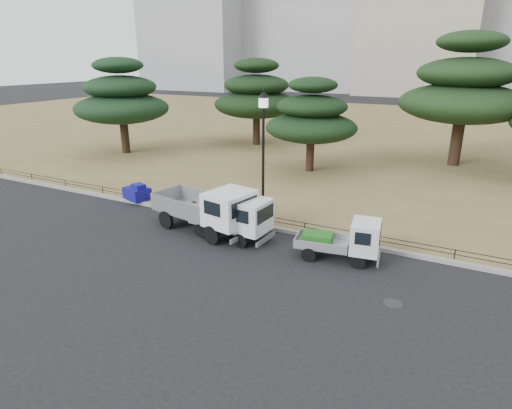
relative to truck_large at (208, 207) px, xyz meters
The scene contains 14 objects.
ground 2.49m from the truck_large, 30.03° to the right, with size 220.00×220.00×0.00m, color black.
lawn 29.58m from the truck_large, 86.31° to the left, with size 120.00×56.00×0.15m, color olive.
curb 2.66m from the truck_large, 38.21° to the left, with size 120.00×0.25×0.16m, color gray.
truck_large is the anchor object (origin of this frame).
truck_kei_front 1.48m from the truck_large, ahead, with size 3.58×1.75×1.84m.
truck_kei_rear 6.11m from the truck_large, ahead, with size 3.26×1.75×1.62m.
street_lamp 3.88m from the truck_large, 45.07° to the left, with size 0.52×0.52×5.85m.
pipe_fence 2.62m from the truck_large, 40.89° to the left, with size 38.00×0.04×0.40m.
tarp_pile 5.98m from the truck_large, 162.80° to the left, with size 1.58×1.34×0.90m.
manhole 8.79m from the truck_large, 15.31° to the right, with size 0.60×0.60×0.01m, color #2D2D30.
pine_west_far 18.39m from the truck_large, 144.44° to the left, with size 7.19×7.19×7.26m.
pine_west_near 19.94m from the truck_large, 111.00° to the left, with size 7.18×7.18×7.18m.
pine_center_left 12.00m from the truck_large, 88.26° to the left, with size 5.96×5.96×6.06m.
pine_center_right 20.46m from the truck_large, 63.89° to the left, with size 8.37×8.37×8.89m.
Camera 1 is at (8.03, -13.58, 7.33)m, focal length 30.00 mm.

